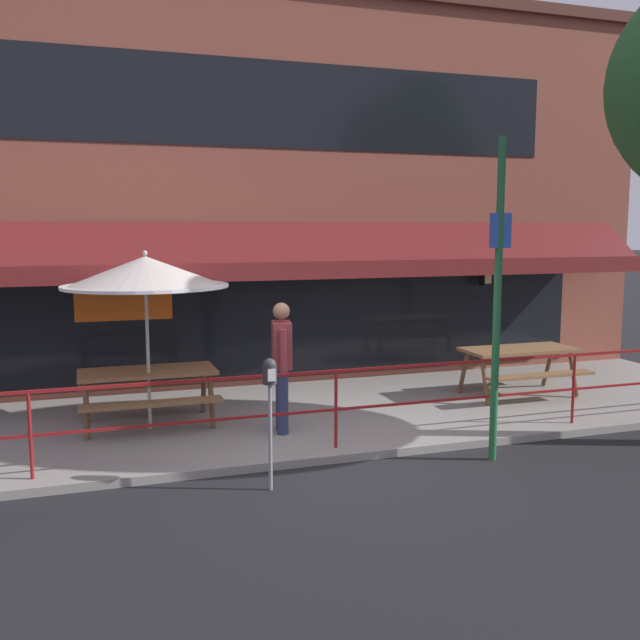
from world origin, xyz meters
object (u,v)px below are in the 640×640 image
(pedestrian_walking, at_px, (282,360))
(patio_umbrella_left, at_px, (145,273))
(picnic_table_centre, at_px, (519,358))
(picnic_table_left, at_px, (148,382))
(parking_meter_far, at_px, (270,384))
(street_sign_pole, at_px, (497,298))

(pedestrian_walking, bearing_deg, patio_umbrella_left, 156.60)
(picnic_table_centre, bearing_deg, patio_umbrella_left, -179.25)
(picnic_table_centre, height_order, pedestrian_walking, pedestrian_walking)
(picnic_table_left, relative_size, patio_umbrella_left, 0.76)
(pedestrian_walking, bearing_deg, picnic_table_centre, 10.75)
(pedestrian_walking, xyz_separation_m, parking_meter_far, (-0.60, -1.71, 0.09))
(pedestrian_walking, height_order, street_sign_pole, street_sign_pole)
(picnic_table_left, xyz_separation_m, picnic_table_centre, (5.75, -0.09, 0.00))
(pedestrian_walking, relative_size, parking_meter_far, 1.20)
(patio_umbrella_left, xyz_separation_m, parking_meter_far, (1.03, -2.42, -1.03))
(patio_umbrella_left, bearing_deg, picnic_table_left, 90.00)
(picnic_table_left, height_order, parking_meter_far, parking_meter_far)
(patio_umbrella_left, bearing_deg, parking_meter_far, -66.89)
(picnic_table_centre, bearing_deg, parking_meter_far, -152.13)
(picnic_table_centre, distance_m, patio_umbrella_left, 5.94)
(picnic_table_left, height_order, pedestrian_walking, pedestrian_walking)
(pedestrian_walking, bearing_deg, parking_meter_far, -109.29)
(picnic_table_left, height_order, picnic_table_centre, same)
(picnic_table_centre, relative_size, street_sign_pole, 0.47)
(patio_umbrella_left, bearing_deg, street_sign_pole, -31.22)
(parking_meter_far, bearing_deg, patio_umbrella_left, 113.11)
(picnic_table_centre, relative_size, patio_umbrella_left, 0.76)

